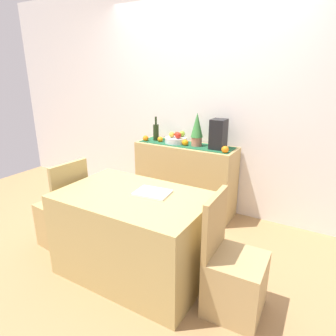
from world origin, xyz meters
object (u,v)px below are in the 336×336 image
object	(u,v)px
fruit_bowl	(176,140)
dining_table	(135,234)
open_book	(153,193)
potted_plant	(197,129)
chair_by_corner	(233,279)
coffee_maker	(218,134)
wine_bottle	(156,132)
chair_near_window	(64,220)
sideboard_console	(185,178)

from	to	relation	value
fruit_bowl	dining_table	distance (m)	1.44
dining_table	open_book	world-z (taller)	open_book
potted_plant	chair_by_corner	xyz separation A→B (m)	(0.93, -1.30, -0.80)
potted_plant	coffee_maker	bearing A→B (deg)	-0.00
potted_plant	chair_by_corner	bearing A→B (deg)	-54.56
open_book	chair_by_corner	size ratio (longest dim) A/B	0.31
potted_plant	dining_table	world-z (taller)	potted_plant
wine_bottle	open_book	size ratio (longest dim) A/B	1.08
wine_bottle	chair_near_window	world-z (taller)	wine_bottle
sideboard_console	chair_near_window	size ratio (longest dim) A/B	1.36
chair_by_corner	fruit_bowl	bearing A→B (deg)	132.74
sideboard_console	chair_near_window	bearing A→B (deg)	-118.41
fruit_bowl	chair_near_window	xyz separation A→B (m)	(-0.57, -1.30, -0.63)
fruit_bowl	dining_table	size ratio (longest dim) A/B	0.21
sideboard_console	open_book	size ratio (longest dim) A/B	4.37
sideboard_console	coffee_maker	bearing A→B (deg)	0.00
wine_bottle	potted_plant	world-z (taller)	potted_plant
fruit_bowl	sideboard_console	bearing A→B (deg)	0.00
dining_table	open_book	xyz separation A→B (m)	(0.13, 0.09, 0.38)
potted_plant	open_book	bearing A→B (deg)	-81.82
wine_bottle	dining_table	world-z (taller)	wine_bottle
fruit_bowl	open_book	size ratio (longest dim) A/B	0.95
open_book	chair_near_window	bearing A→B (deg)	178.93
sideboard_console	chair_by_corner	bearing A→B (deg)	-50.72
chair_near_window	dining_table	bearing A→B (deg)	0.10
chair_near_window	chair_by_corner	bearing A→B (deg)	0.03
sideboard_console	wine_bottle	size ratio (longest dim) A/B	4.04
potted_plant	chair_by_corner	distance (m)	1.79
fruit_bowl	coffee_maker	size ratio (longest dim) A/B	0.78
chair_near_window	chair_by_corner	xyz separation A→B (m)	(1.77, 0.00, 0.00)
wine_bottle	potted_plant	distance (m)	0.57
wine_bottle	chair_near_window	distance (m)	1.51
potted_plant	fruit_bowl	bearing A→B (deg)	-180.00
chair_near_window	chair_by_corner	world-z (taller)	same
potted_plant	open_book	size ratio (longest dim) A/B	1.40
potted_plant	open_book	world-z (taller)	potted_plant
fruit_bowl	chair_by_corner	xyz separation A→B (m)	(1.20, -1.30, -0.63)
wine_bottle	fruit_bowl	bearing A→B (deg)	-0.00
dining_table	wine_bottle	bearing A→B (deg)	114.86
fruit_bowl	open_book	bearing A→B (deg)	-69.56
fruit_bowl	potted_plant	distance (m)	0.32
coffee_maker	chair_near_window	world-z (taller)	coffee_maker
chair_by_corner	sideboard_console	bearing A→B (deg)	129.28
fruit_bowl	chair_near_window	bearing A→B (deg)	-113.50
fruit_bowl	chair_by_corner	distance (m)	1.88
dining_table	chair_near_window	xyz separation A→B (m)	(-0.89, -0.00, -0.10)
dining_table	chair_near_window	size ratio (longest dim) A/B	1.38
coffee_maker	dining_table	distance (m)	1.47
coffee_maker	chair_near_window	size ratio (longest dim) A/B	0.38
fruit_bowl	coffee_maker	bearing A→B (deg)	0.00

